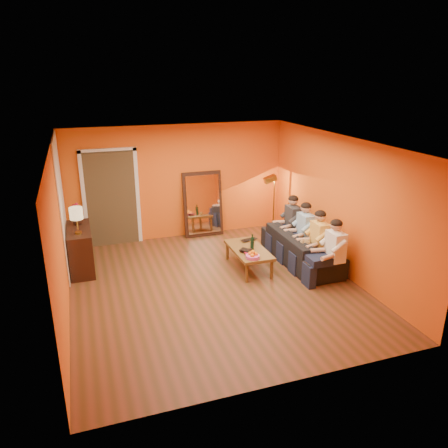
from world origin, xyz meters
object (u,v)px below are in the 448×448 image
object	(u,v)px
mirror_frame	(203,204)
tumbler	(252,244)
coffee_table	(248,258)
person_mid_right	(305,231)
vase	(77,220)
person_mid_left	(319,241)
laptop	(250,241)
person_far_left	(335,251)
sideboard	(81,249)
sofa	(301,247)
wine_bottle	(252,242)
person_far_right	(293,223)
dog	(309,257)
floor_lamp	(274,206)
table_lamp	(77,221)

from	to	relation	value
mirror_frame	tumbler	size ratio (longest dim) A/B	15.46
coffee_table	person_mid_right	size ratio (longest dim) A/B	1.00
vase	coffee_table	bearing A→B (deg)	-22.16
person_mid_left	laptop	size ratio (longest dim) A/B	3.50
person_far_left	person_mid_left	xyz separation A→B (m)	(0.00, 0.55, 0.00)
laptop	vase	distance (m)	3.45
coffee_table	person_mid_left	size ratio (longest dim) A/B	1.00
sideboard	person_mid_left	world-z (taller)	person_mid_left
sofa	wine_bottle	distance (m)	1.11
person_far_right	laptop	world-z (taller)	person_far_right
dog	floor_lamp	bearing A→B (deg)	97.32
sofa	coffee_table	xyz separation A→B (m)	(-1.13, 0.04, -0.10)
sofa	dog	size ratio (longest dim) A/B	3.14
floor_lamp	sideboard	bearing A→B (deg)	-164.22
floor_lamp	vase	bearing A→B (deg)	-167.49
mirror_frame	dog	xyz separation A→B (m)	(1.34, -2.66, -0.42)
sideboard	tumbler	distance (m)	3.35
tumbler	person_far_left	bearing A→B (deg)	-45.60
sideboard	vase	size ratio (longest dim) A/B	5.91
coffee_table	person_mid_right	xyz separation A→B (m)	(1.26, 0.06, 0.40)
floor_lamp	person_far_left	bearing A→B (deg)	-80.21
dog	tumbler	xyz separation A→B (m)	(-0.90, 0.69, 0.12)
sofa	person_far_right	xyz separation A→B (m)	(0.13, 0.65, 0.30)
table_lamp	person_mid_left	world-z (taller)	table_lamp
tumbler	mirror_frame	bearing A→B (deg)	102.54
mirror_frame	person_far_right	world-z (taller)	mirror_frame
sideboard	vase	bearing A→B (deg)	90.00
sideboard	tumbler	xyz separation A→B (m)	(3.23, -0.90, 0.04)
mirror_frame	floor_lamp	world-z (taller)	mirror_frame
mirror_frame	dog	bearing A→B (deg)	-63.29
dog	vase	bearing A→B (deg)	169.10
table_lamp	coffee_table	bearing A→B (deg)	-12.97
mirror_frame	sideboard	bearing A→B (deg)	-158.84
sofa	dog	xyz separation A→B (m)	(-0.11, -0.52, 0.03)
dog	person_far_right	size ratio (longest dim) A/B	0.56
sofa	person_mid_right	size ratio (longest dim) A/B	1.77
sideboard	person_far_left	distance (m)	4.84
wine_bottle	person_mid_left	bearing A→B (deg)	-20.17
coffee_table	person_mid_right	distance (m)	1.32
dog	person_far_right	xyz separation A→B (m)	(0.24, 1.17, 0.27)
sofa	vase	size ratio (longest dim) A/B	10.79
mirror_frame	person_mid_left	xyz separation A→B (m)	(1.58, -2.59, -0.15)
mirror_frame	vase	xyz separation A→B (m)	(-2.79, -0.83, 0.19)
person_far_right	tumbler	bearing A→B (deg)	-156.94
sideboard	wine_bottle	distance (m)	3.34
mirror_frame	sofa	bearing A→B (deg)	-55.89
floor_lamp	person_far_left	size ratio (longest dim) A/B	1.18
coffee_table	laptop	size ratio (longest dim) A/B	3.50
wine_bottle	laptop	distance (m)	0.44
sideboard	table_lamp	bearing A→B (deg)	-90.00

